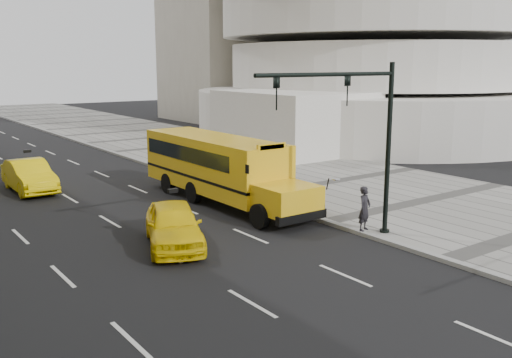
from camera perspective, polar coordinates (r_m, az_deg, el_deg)
ground at (r=24.49m, az=-12.24°, el=-3.80°), size 140.00×140.00×0.00m
sidewalk_museum at (r=31.10m, az=8.38°, el=-0.26°), size 12.00×140.00×0.15m
curb_museum at (r=27.33m, az=-0.68°, el=-1.78°), size 0.30×140.00×0.15m
school_bus at (r=26.55m, az=-3.91°, el=1.53°), size 2.96×11.56×3.19m
taxi_near at (r=20.30m, az=-8.23°, el=-4.57°), size 3.43×4.93×1.56m
taxi_far at (r=30.84m, az=-21.73°, el=0.30°), size 1.68×4.82×1.59m
pedestrian at (r=21.83m, az=10.81°, el=-2.92°), size 0.70×0.56×1.69m
traffic_signal at (r=20.17m, az=10.55°, el=4.86°), size 6.18×0.36×6.40m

